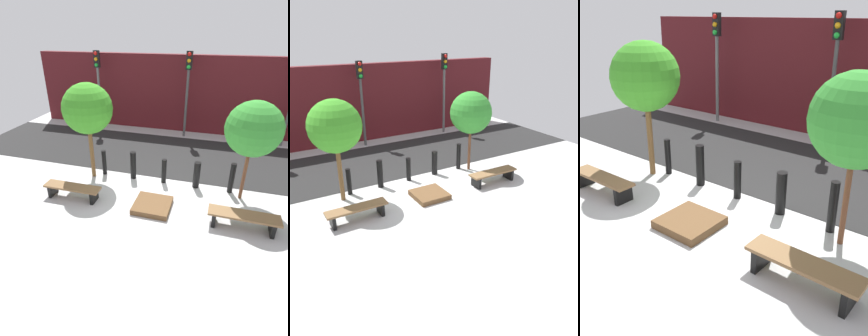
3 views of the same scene
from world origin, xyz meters
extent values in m
plane|color=#B2B2B2|center=(0.00, 0.00, 0.00)|extent=(18.00, 18.00, 0.00)
cube|color=#242424|center=(0.00, 3.68, 0.01)|extent=(18.00, 4.16, 0.01)
cube|color=#511419|center=(0.00, 6.99, 1.86)|extent=(16.20, 0.50, 3.71)
cube|color=black|center=(-3.26, -0.41, 0.19)|extent=(0.11, 0.43, 0.38)
cube|color=black|center=(-1.82, -0.39, 0.19)|extent=(0.11, 0.43, 0.38)
cube|color=brown|center=(-2.54, -0.40, 0.41)|extent=(1.81, 0.45, 0.06)
cube|color=black|center=(1.80, -0.39, 0.19)|extent=(0.11, 0.48, 0.39)
cube|color=black|center=(3.28, -0.41, 0.19)|extent=(0.11, 0.48, 0.39)
cube|color=brown|center=(2.54, -0.40, 0.42)|extent=(1.85, 0.50, 0.06)
cube|color=brown|center=(0.00, -0.20, 0.08)|extent=(1.08, 1.06, 0.17)
cylinder|color=brown|center=(-2.54, 1.08, 1.02)|extent=(0.14, 0.14, 2.03)
sphere|color=green|center=(-2.54, 1.08, 2.49)|extent=(1.64, 1.64, 1.64)
cylinder|color=brown|center=(2.54, 1.08, 0.93)|extent=(0.10, 0.10, 1.86)
sphere|color=#328E30|center=(2.54, 1.08, 2.30)|extent=(1.58, 1.58, 1.58)
cylinder|color=black|center=(-2.22, 1.35, 0.46)|extent=(0.16, 0.16, 0.92)
cylinder|color=black|center=(-1.11, 1.35, 0.50)|extent=(0.20, 0.20, 1.01)
cylinder|color=black|center=(0.00, 1.35, 0.44)|extent=(0.17, 0.17, 0.88)
cylinder|color=black|center=(1.11, 1.35, 0.46)|extent=(0.22, 0.22, 0.92)
cylinder|color=black|center=(2.22, 1.35, 0.52)|extent=(0.17, 0.17, 1.04)
cylinder|color=slate|center=(-4.47, 6.06, 1.94)|extent=(0.12, 0.12, 3.87)
cube|color=black|center=(-4.47, 6.06, 3.48)|extent=(0.28, 0.16, 0.78)
sphere|color=red|center=(-4.47, 5.95, 3.74)|extent=(0.17, 0.17, 0.17)
sphere|color=orange|center=(-4.47, 5.95, 3.48)|extent=(0.17, 0.17, 0.17)
sphere|color=green|center=(-4.47, 5.95, 3.22)|extent=(0.17, 0.17, 0.17)
cylinder|color=#484848|center=(0.00, 6.06, 1.96)|extent=(0.12, 0.12, 3.93)
cube|color=black|center=(0.00, 6.06, 3.54)|extent=(0.28, 0.16, 0.78)
sphere|color=red|center=(0.00, 5.95, 3.80)|extent=(0.17, 0.17, 0.17)
sphere|color=orange|center=(0.00, 5.95, 3.54)|extent=(0.17, 0.17, 0.17)
sphere|color=green|center=(0.00, 5.95, 3.28)|extent=(0.17, 0.17, 0.17)
camera|label=1|loc=(1.55, -6.42, 4.75)|focal=28.00mm
camera|label=2|loc=(-4.82, -8.66, 5.12)|focal=35.00mm
camera|label=3|loc=(4.48, -4.74, 3.89)|focal=40.00mm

